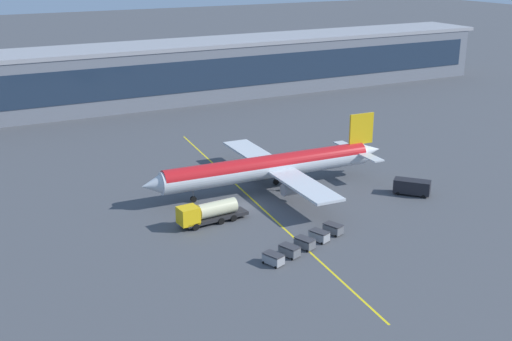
{
  "coord_description": "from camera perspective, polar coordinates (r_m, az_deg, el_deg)",
  "views": [
    {
      "loc": [
        -42.66,
        -85.15,
        38.05
      ],
      "look_at": [
        3.41,
        2.73,
        4.5
      ],
      "focal_mm": 45.99,
      "sensor_mm": 36.0,
      "label": 1
    }
  ],
  "objects": [
    {
      "name": "lavatory_truck",
      "position": [
        109.7,
        13.48,
        -1.36
      ],
      "size": [
        5.59,
        5.85,
        2.5
      ],
      "color": "black",
      "rests_on": "ground_plane"
    },
    {
      "name": "terminal_building",
      "position": [
        174.63,
        -7.92,
        8.44
      ],
      "size": [
        197.63,
        18.68,
        15.01
      ],
      "color": "slate",
      "rests_on": "ground_plane"
    },
    {
      "name": "baggage_cart_2",
      "position": [
        88.41,
        4.26,
        -6.31
      ],
      "size": [
        2.35,
        3.01,
        1.48
      ],
      "color": "#595B60",
      "rests_on": "ground_plane"
    },
    {
      "name": "baggage_cart_3",
      "position": [
        90.73,
        5.52,
        -5.66
      ],
      "size": [
        2.35,
        3.01,
        1.48
      ],
      "color": "gray",
      "rests_on": "ground_plane"
    },
    {
      "name": "fuel_tanker",
      "position": [
        95.7,
        -4.18,
        -3.66
      ],
      "size": [
        10.96,
        3.3,
        3.25
      ],
      "color": "#232326",
      "rests_on": "ground_plane"
    },
    {
      "name": "baggage_cart_1",
      "position": [
        86.14,
        2.93,
        -6.98
      ],
      "size": [
        2.35,
        3.01,
        1.48
      ],
      "color": "#595B60",
      "rests_on": "ground_plane"
    },
    {
      "name": "main_airliner",
      "position": [
        108.22,
        1.25,
        0.35
      ],
      "size": [
        43.82,
        34.88,
        11.14
      ],
      "color": "silver",
      "rests_on": "ground_plane"
    },
    {
      "name": "baggage_cart_4",
      "position": [
        93.1,
        6.72,
        -5.05
      ],
      "size": [
        2.35,
        3.01,
        1.48
      ],
      "color": "#595B60",
      "rests_on": "ground_plane"
    },
    {
      "name": "apron_lead_in_line",
      "position": [
        105.2,
        -0.33,
        -2.52
      ],
      "size": [
        8.42,
        79.62,
        0.01
      ],
      "primitive_type": "cube",
      "rotation": [
        0.0,
        0.0,
        -0.1
      ],
      "color": "yellow",
      "rests_on": "ground_plane"
    },
    {
      "name": "baggage_cart_0",
      "position": [
        83.94,
        1.52,
        -7.68
      ],
      "size": [
        2.35,
        3.01,
        1.48
      ],
      "color": "gray",
      "rests_on": "ground_plane"
    },
    {
      "name": "ground_plane",
      "position": [
        102.56,
        -0.98,
        -3.1
      ],
      "size": [
        700.0,
        700.0,
        0.0
      ],
      "primitive_type": "plane",
      "color": "#47494F"
    }
  ]
}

